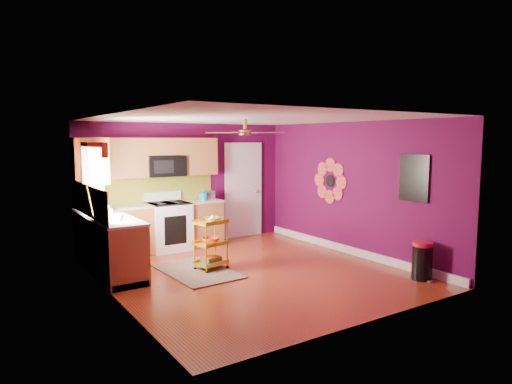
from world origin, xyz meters
TOP-DOWN VIEW (x-y plane):
  - ground at (0.00, 0.00)m, footprint 5.00×5.00m
  - room_envelope at (0.03, 0.00)m, footprint 4.54×5.04m
  - lower_cabinets at (-1.35, 1.82)m, footprint 2.81×2.31m
  - electric_range at (-0.55, 2.17)m, footprint 0.76×0.66m
  - upper_cabinetry at (-1.24, 2.17)m, footprint 2.80×2.30m
  - left_window at (-2.22, 1.05)m, footprint 0.08×1.35m
  - panel_door at (1.35, 2.47)m, footprint 0.95×0.11m
  - right_wall_art at (2.23, -0.34)m, footprint 0.04×2.74m
  - ceiling_fan at (0.00, 0.20)m, footprint 1.01×1.01m
  - shag_rug at (-0.76, 0.50)m, footprint 1.03×1.61m
  - rolling_cart at (-0.49, 0.50)m, footprint 0.57×0.47m
  - trash_can at (2.00, -1.78)m, footprint 0.40×0.40m
  - teal_kettle at (0.20, 2.14)m, footprint 0.18×0.18m
  - toaster at (0.35, 2.20)m, footprint 0.22×0.15m
  - soap_bottle_a at (-1.99, 1.07)m, footprint 0.09×0.09m
  - soap_bottle_b at (-2.00, 1.39)m, footprint 0.12×0.12m
  - counter_dish at (-1.90, 1.66)m, footprint 0.25×0.25m
  - counter_cup at (-1.93, 0.75)m, footprint 0.12×0.12m

SIDE VIEW (x-z plane):
  - ground at x=0.00m, z-range 0.00..0.00m
  - shag_rug at x=-0.76m, z-range 0.00..0.02m
  - trash_can at x=2.00m, z-range 0.00..0.59m
  - lower_cabinets at x=-1.35m, z-range -0.04..0.90m
  - rolling_cart at x=-0.49m, z-range 0.01..0.93m
  - electric_range at x=-0.55m, z-range -0.08..1.05m
  - counter_dish at x=-1.90m, z-range 0.94..1.00m
  - counter_cup at x=-1.93m, z-range 0.94..1.04m
  - soap_bottle_b at x=-2.00m, z-range 0.94..1.10m
  - teal_kettle at x=0.20m, z-range 0.92..1.13m
  - panel_door at x=1.35m, z-range -0.05..2.10m
  - toaster at x=0.35m, z-range 0.94..1.12m
  - soap_bottle_a at x=-1.99m, z-range 0.94..1.13m
  - right_wall_art at x=2.23m, z-range 0.92..1.96m
  - room_envelope at x=0.03m, z-range 0.37..2.89m
  - left_window at x=-2.22m, z-range 1.20..2.28m
  - upper_cabinetry at x=-1.24m, z-range 1.17..2.43m
  - ceiling_fan at x=0.00m, z-range 2.16..2.42m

